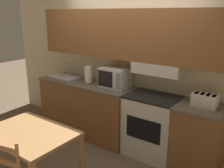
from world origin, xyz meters
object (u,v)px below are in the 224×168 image
Objects in this scene: sink_basin at (64,77)px; paper_towel_roll at (88,75)px; stove_range at (152,126)px; toaster at (205,100)px; dining_table at (30,140)px; microwave at (116,77)px.

paper_towel_roll is (0.60, -0.01, 0.12)m from sink_basin.
toaster reaches higher than stove_range.
dining_table is (0.39, -1.50, -0.43)m from paper_towel_roll.
paper_towel_roll reaches higher than dining_table.
dining_table is (-0.11, -1.59, -0.45)m from microwave.
microwave is 1.58× the size of paper_towel_roll.
dining_table is at bearing -118.37° from stove_range.
microwave reaches higher than dining_table.
stove_range is 1.74m from dining_table.
paper_towel_roll reaches higher than sink_basin.
microwave is at bearing 86.03° from dining_table.
toaster is (0.71, 0.02, 0.55)m from stove_range.
toaster is 2.52m from sink_basin.
stove_range is 2.93× the size of toaster.
dining_table is (-1.53, -1.54, -0.37)m from toaster.
microwave is 0.42× the size of dining_table.
toaster is 2.20m from dining_table.
dining_table is at bearing -75.29° from paper_towel_roll.
paper_towel_roll is at bearing -170.25° from microwave.
microwave is at bearing 178.11° from toaster.
paper_towel_roll is (-1.92, -0.04, 0.06)m from toaster.
toaster is 1.12× the size of paper_towel_roll.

